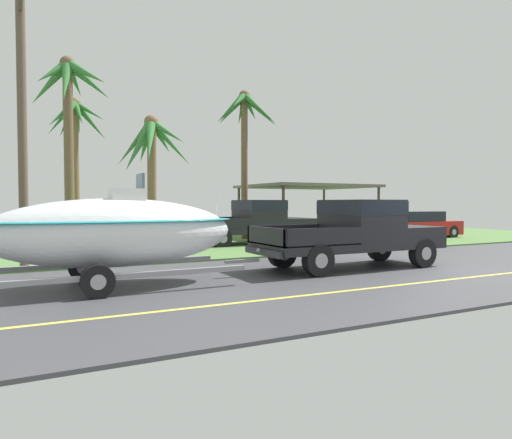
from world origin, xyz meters
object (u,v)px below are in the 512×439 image
(boat_on_trailer, at_px, (114,232))
(utility_pole, at_px, (22,124))
(palm_tree_far_left, at_px, (76,128))
(parked_sedan_near, at_px, (417,225))
(palm_tree_near_left, at_px, (150,151))
(palm_tree_mid, at_px, (69,101))
(carport_awning, at_px, (307,188))
(parked_pickup_background, at_px, (258,220))
(pickup_truck_towing, at_px, (360,230))
(palm_tree_near_right, at_px, (245,123))

(boat_on_trailer, distance_m, utility_pole, 5.04)
(palm_tree_far_left, bearing_deg, parked_sedan_near, -20.62)
(palm_tree_near_left, relative_size, palm_tree_mid, 0.69)
(parked_sedan_near, bearing_deg, utility_pole, -170.69)
(carport_awning, bearing_deg, palm_tree_near_left, -152.91)
(boat_on_trailer, relative_size, parked_pickup_background, 1.09)
(parked_sedan_near, xyz_separation_m, utility_pole, (-17.81, -2.92, 3.26))
(palm_tree_mid, bearing_deg, parked_pickup_background, -2.66)
(palm_tree_near_left, relative_size, utility_pole, 0.64)
(palm_tree_far_left, bearing_deg, pickup_truck_towing, -64.41)
(pickup_truck_towing, xyz_separation_m, palm_tree_near_right, (1.35, 10.05, 4.64))
(parked_pickup_background, height_order, parked_sedan_near, parked_pickup_background)
(parked_sedan_near, xyz_separation_m, palm_tree_near_left, (-13.82, -0.94, 2.94))
(palm_tree_far_left, bearing_deg, boat_on_trailer, -92.96)
(pickup_truck_towing, bearing_deg, boat_on_trailer, -180.00)
(palm_tree_far_left, bearing_deg, palm_tree_near_left, -76.04)
(boat_on_trailer, height_order, palm_tree_near_left, palm_tree_near_left)
(boat_on_trailer, distance_m, palm_tree_far_left, 13.29)
(parked_pickup_background, distance_m, palm_tree_near_right, 5.25)
(carport_awning, distance_m, palm_tree_mid, 12.91)
(parked_sedan_near, distance_m, palm_tree_near_right, 10.06)
(carport_awning, relative_size, utility_pole, 0.84)
(pickup_truck_towing, distance_m, palm_tree_mid, 11.36)
(palm_tree_mid, bearing_deg, palm_tree_far_left, 81.13)
(parked_pickup_background, xyz_separation_m, palm_tree_near_right, (0.57, 2.43, 4.62))
(palm_tree_near_right, bearing_deg, palm_tree_near_left, -143.85)
(parked_pickup_background, relative_size, palm_tree_near_right, 0.81)
(parked_sedan_near, xyz_separation_m, palm_tree_far_left, (-15.50, 5.83, 4.56))
(parked_pickup_background, height_order, palm_tree_mid, palm_tree_mid)
(carport_awning, xyz_separation_m, palm_tree_mid, (-12.25, -2.93, 2.84))
(parked_sedan_near, height_order, utility_pole, utility_pole)
(utility_pole, bearing_deg, palm_tree_near_right, 32.38)
(palm_tree_near_right, xyz_separation_m, utility_pole, (-9.72, -6.16, -1.75))
(boat_on_trailer, xyz_separation_m, parked_pickup_background, (7.49, 7.62, -0.11))
(boat_on_trailer, height_order, palm_tree_far_left, palm_tree_far_left)
(parked_pickup_background, bearing_deg, palm_tree_mid, 177.34)
(parked_sedan_near, height_order, palm_tree_far_left, palm_tree_far_left)
(pickup_truck_towing, distance_m, parked_pickup_background, 7.65)
(carport_awning, xyz_separation_m, utility_pole, (-13.83, -7.01, 1.29))
(pickup_truck_towing, bearing_deg, utility_pole, 155.09)
(parked_pickup_background, distance_m, parked_sedan_near, 8.71)
(palm_tree_near_right, height_order, palm_tree_far_left, palm_tree_near_right)
(palm_tree_near_left, height_order, palm_tree_near_right, palm_tree_near_right)
(palm_tree_near_left, bearing_deg, palm_tree_near_right, 36.15)
(palm_tree_near_left, bearing_deg, utility_pole, -153.63)
(palm_tree_near_left, distance_m, palm_tree_mid, 3.70)
(pickup_truck_towing, bearing_deg, palm_tree_near_left, 126.68)
(parked_sedan_near, bearing_deg, pickup_truck_towing, -144.23)
(parked_pickup_background, xyz_separation_m, utility_pole, (-9.15, -3.73, 2.87))
(palm_tree_mid, xyz_separation_m, utility_pole, (-1.58, -4.08, -1.55))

